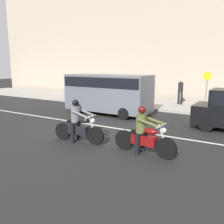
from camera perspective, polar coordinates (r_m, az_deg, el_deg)
The scene contains 9 objects.
ground_plane at distance 10.83m, azimuth -4.48°, elevation -4.39°, with size 80.00×80.00×0.00m, color black.
sidewalk_slab at distance 17.76m, azimuth 10.92°, elevation 1.71°, with size 40.00×4.40×0.14m, color #A8A399.
building_facade at distance 20.93m, azimuth 14.99°, elevation 17.99°, with size 40.00×1.40×11.12m, color #B7A893.
lane_marking_stripe at distance 11.43m, azimuth -0.98°, elevation -3.51°, with size 18.00×0.14×0.01m, color silver.
motorcycle_with_rider_gray at distance 9.22m, azimuth -7.89°, elevation -2.96°, with size 2.09×0.70×1.61m.
motorcycle_with_rider_olive at distance 7.98m, azimuth 7.42°, elevation -5.27°, with size 2.20×0.70×1.57m.
parked_van_slate_gray at distance 14.28m, azimuth -0.94°, elevation 4.82°, with size 5.01×1.96×2.30m.
street_sign_post at distance 15.69m, azimuth 21.14°, elevation 5.42°, with size 0.44×0.08×2.31m.
pedestrian_bystander at distance 17.65m, azimuth 15.64°, elevation 4.97°, with size 0.34×0.34×1.72m.
Camera 1 is at (6.19, -8.41, 2.85)m, focal length 39.30 mm.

